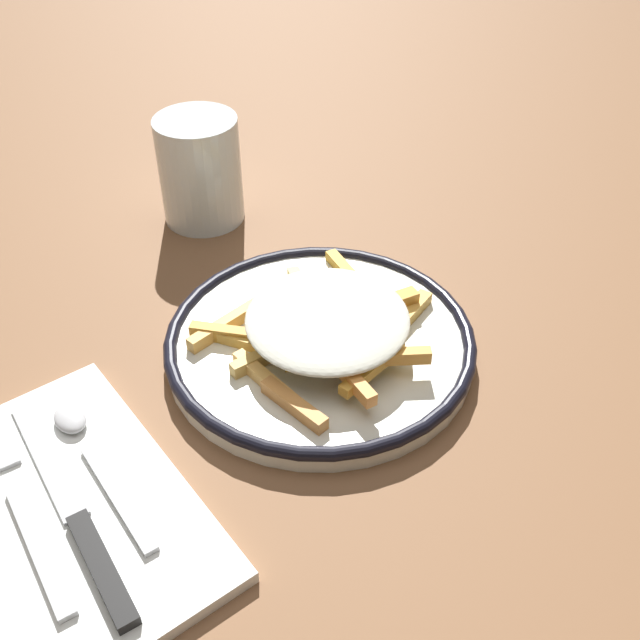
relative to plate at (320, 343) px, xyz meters
name	(u,v)px	position (x,y,z in m)	size (l,w,h in m)	color
ground_plane	(320,353)	(0.00, 0.00, -0.01)	(2.60, 2.60, 0.00)	brown
plate	(320,343)	(0.00, 0.00, 0.00)	(0.26, 0.26, 0.02)	white
fries_heap	(324,323)	(0.00, 0.00, 0.02)	(0.20, 0.19, 0.04)	gold
napkin	(72,509)	(-0.23, -0.02, -0.01)	(0.14, 0.24, 0.01)	white
fork	(24,511)	(-0.26, -0.01, 0.00)	(0.03, 0.18, 0.01)	silver
knife	(79,522)	(-0.23, -0.04, 0.00)	(0.03, 0.21, 0.01)	black
spoon	(88,448)	(-0.20, 0.01, 0.00)	(0.02, 0.15, 0.01)	silver
water_glass	(200,170)	(0.04, 0.24, 0.04)	(0.08, 0.08, 0.11)	silver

